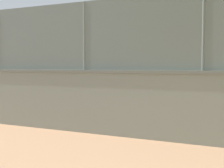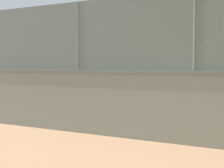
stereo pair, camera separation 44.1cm
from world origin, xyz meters
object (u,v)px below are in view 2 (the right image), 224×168
object	(u,v)px
player_near_wall_returning	(177,83)
sports_ball	(159,72)
player_foreground_swinging	(94,80)
player_at_service_line	(127,84)

from	to	relation	value
player_near_wall_returning	sports_ball	size ratio (longest dim) A/B	8.04
sports_ball	player_foreground_swinging	bearing A→B (deg)	-21.55
player_foreground_swinging	player_at_service_line	world-z (taller)	player_foreground_swinging
player_at_service_line	sports_ball	distance (m)	2.02
player_foreground_swinging	player_near_wall_returning	bearing A→B (deg)	-176.75
player_at_service_line	sports_ball	xyz separation A→B (m)	(-1.88, 0.32, 0.68)
player_near_wall_returning	player_foreground_swinging	xyz separation A→B (m)	(5.22, 0.30, 0.06)
player_near_wall_returning	sports_ball	world-z (taller)	sports_ball
player_foreground_swinging	sports_ball	xyz separation A→B (m)	(-4.82, 1.90, 0.61)
player_near_wall_returning	sports_ball	xyz separation A→B (m)	(0.41, 2.20, 0.67)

